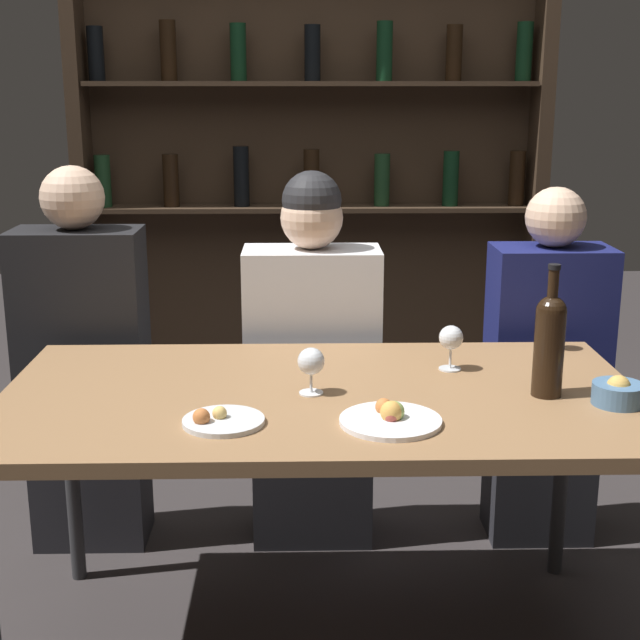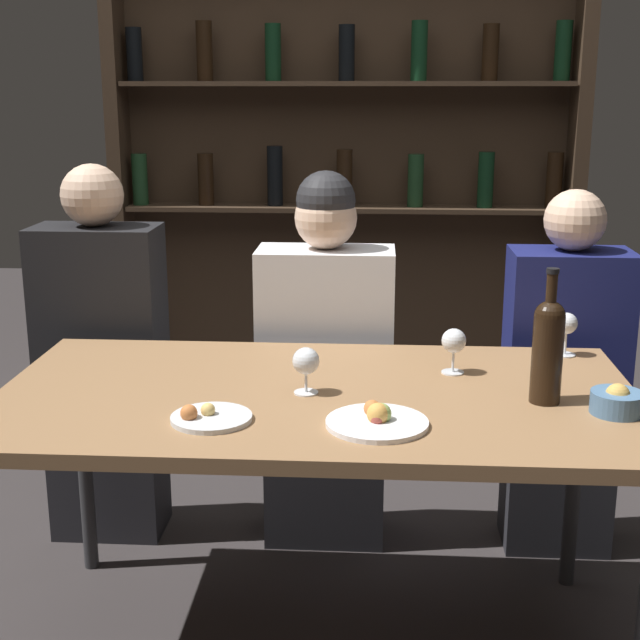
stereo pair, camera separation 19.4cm
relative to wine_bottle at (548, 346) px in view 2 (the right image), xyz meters
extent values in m
cube|color=olive|center=(-0.55, 0.04, -0.16)|extent=(1.59, 0.86, 0.04)
cylinder|color=#2D2D30|center=(-1.29, 0.41, -0.52)|extent=(0.04, 0.04, 0.69)
cylinder|color=#2D2D30|center=(0.18, 0.41, -0.52)|extent=(0.04, 0.04, 0.69)
cube|color=#38281C|center=(-0.55, 1.90, 0.21)|extent=(1.96, 0.02, 2.14)
cube|color=#38281C|center=(-1.53, 1.79, 0.21)|extent=(0.06, 0.18, 2.14)
cube|color=#38281C|center=(0.43, 1.79, 0.21)|extent=(0.06, 0.18, 2.14)
cube|color=#38281C|center=(-0.55, 1.79, 0.08)|extent=(1.88, 0.18, 0.02)
cylinder|color=#19381E|center=(-1.44, 1.79, 0.21)|extent=(0.07, 0.07, 0.22)
cylinder|color=black|center=(-1.15, 1.79, 0.21)|extent=(0.07, 0.07, 0.22)
cylinder|color=black|center=(-0.85, 1.80, 0.22)|extent=(0.07, 0.07, 0.25)
cylinder|color=black|center=(-0.55, 1.78, 0.22)|extent=(0.07, 0.07, 0.24)
cylinder|color=#19381E|center=(-0.25, 1.80, 0.21)|extent=(0.07, 0.07, 0.22)
cylinder|color=black|center=(0.05, 1.79, 0.21)|extent=(0.07, 0.07, 0.23)
cylinder|color=black|center=(0.34, 1.80, 0.21)|extent=(0.07, 0.07, 0.23)
cube|color=#38281C|center=(-0.55, 1.79, 0.61)|extent=(1.88, 0.18, 0.02)
cylinder|color=black|center=(-1.44, 1.80, 0.73)|extent=(0.07, 0.07, 0.22)
cylinder|color=black|center=(-1.14, 1.80, 0.74)|extent=(0.07, 0.07, 0.24)
cylinder|color=black|center=(-0.85, 1.80, 0.73)|extent=(0.07, 0.07, 0.23)
cylinder|color=black|center=(-0.55, 1.80, 0.73)|extent=(0.07, 0.07, 0.23)
cylinder|color=black|center=(-0.25, 1.78, 0.74)|extent=(0.07, 0.07, 0.24)
cylinder|color=black|center=(0.04, 1.80, 0.73)|extent=(0.07, 0.07, 0.23)
cylinder|color=black|center=(0.34, 1.80, 0.74)|extent=(0.07, 0.07, 0.24)
cylinder|color=black|center=(0.00, 0.00, -0.03)|extent=(0.07, 0.07, 0.21)
sphere|color=black|center=(0.00, 0.00, 0.07)|extent=(0.07, 0.07, 0.07)
cylinder|color=black|center=(0.00, 0.00, 0.12)|extent=(0.03, 0.03, 0.10)
cylinder|color=black|center=(0.00, 0.00, 0.18)|extent=(0.03, 0.03, 0.01)
cylinder|color=silver|center=(-0.20, 0.21, -0.14)|extent=(0.06, 0.06, 0.00)
cylinder|color=silver|center=(-0.20, 0.21, -0.10)|extent=(0.01, 0.01, 0.07)
sphere|color=silver|center=(-0.20, 0.21, -0.05)|extent=(0.06, 0.06, 0.06)
cylinder|color=silver|center=(-0.58, 0.02, -0.14)|extent=(0.06, 0.06, 0.00)
cylinder|color=silver|center=(-0.58, 0.02, -0.11)|extent=(0.01, 0.01, 0.06)
sphere|color=silver|center=(-0.58, 0.02, -0.06)|extent=(0.07, 0.07, 0.07)
cylinder|color=silver|center=(0.13, 0.39, -0.14)|extent=(0.06, 0.06, 0.00)
cylinder|color=silver|center=(0.13, 0.39, -0.10)|extent=(0.01, 0.01, 0.07)
sphere|color=silver|center=(0.13, 0.39, -0.05)|extent=(0.06, 0.06, 0.06)
cylinder|color=silver|center=(-0.78, -0.17, -0.13)|extent=(0.19, 0.19, 0.01)
sphere|color=#B74C3D|center=(-0.82, -0.19, -0.12)|extent=(0.03, 0.03, 0.03)
sphere|color=#C67038|center=(-0.82, -0.19, -0.12)|extent=(0.04, 0.04, 0.04)
sphere|color=#E5BC66|center=(-0.79, -0.17, -0.12)|extent=(0.03, 0.03, 0.03)
cylinder|color=white|center=(-0.40, -0.18, -0.13)|extent=(0.23, 0.23, 0.01)
sphere|color=#B74C3D|center=(-0.40, -0.19, -0.12)|extent=(0.03, 0.03, 0.03)
sphere|color=gold|center=(-0.40, -0.18, -0.11)|extent=(0.05, 0.05, 0.05)
sphere|color=#C67038|center=(-0.41, -0.14, -0.12)|extent=(0.04, 0.04, 0.04)
sphere|color=#99B256|center=(-0.39, -0.18, -0.11)|extent=(0.05, 0.05, 0.05)
cylinder|color=#4C7299|center=(0.15, -0.07, -0.11)|extent=(0.12, 0.12, 0.05)
sphere|color=gold|center=(0.15, -0.07, -0.10)|extent=(0.06, 0.06, 0.06)
cube|color=#26262B|center=(-1.29, 0.66, -0.64)|extent=(0.36, 0.22, 0.45)
cube|color=black|center=(-1.29, 0.66, -0.12)|extent=(0.40, 0.22, 0.59)
sphere|color=beige|center=(-1.29, 0.66, 0.27)|extent=(0.19, 0.19, 0.19)
cube|color=#26262B|center=(-0.57, 0.66, -0.64)|extent=(0.38, 0.22, 0.45)
cube|color=white|center=(-0.57, 0.66, -0.15)|extent=(0.43, 0.22, 0.52)
sphere|color=beige|center=(-0.57, 0.66, 0.20)|extent=(0.19, 0.19, 0.19)
sphere|color=#262628|center=(-0.57, 0.66, 0.26)|extent=(0.18, 0.18, 0.18)
cube|color=#26262B|center=(0.19, 0.66, -0.64)|extent=(0.33, 0.22, 0.45)
cube|color=navy|center=(0.19, 0.66, -0.15)|extent=(0.37, 0.22, 0.53)
sphere|color=beige|center=(0.19, 0.66, 0.20)|extent=(0.19, 0.19, 0.19)
camera|label=1|loc=(-0.60, -2.05, 0.59)|focal=50.00mm
camera|label=2|loc=(-0.41, -2.05, 0.59)|focal=50.00mm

